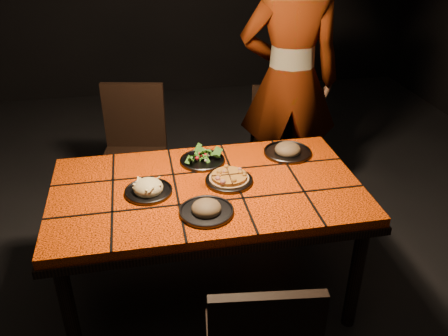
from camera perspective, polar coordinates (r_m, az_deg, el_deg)
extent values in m
cube|color=black|center=(2.95, -1.82, -15.04)|extent=(6.00, 7.00, 0.04)
cube|color=#FF4C08|center=(2.48, -2.09, -2.67)|extent=(1.60, 0.90, 0.05)
cube|color=black|center=(2.50, -2.07, -3.54)|extent=(1.62, 0.92, 0.04)
cylinder|color=black|center=(2.45, -18.02, -16.68)|extent=(0.07, 0.07, 0.66)
cylinder|color=black|center=(2.63, 15.52, -12.55)|extent=(0.07, 0.07, 0.66)
cylinder|color=black|center=(3.02, -16.81, -6.61)|extent=(0.07, 0.07, 0.66)
cylinder|color=black|center=(3.16, 10.00, -3.88)|extent=(0.07, 0.07, 0.66)
cube|color=black|center=(3.36, -10.94, 0.88)|extent=(0.51, 0.51, 0.04)
cube|color=black|center=(3.43, -10.75, 6.23)|extent=(0.43, 0.13, 0.47)
cylinder|color=black|center=(3.38, -14.01, -4.14)|extent=(0.04, 0.04, 0.44)
cylinder|color=black|center=(3.31, -8.12, -4.28)|extent=(0.04, 0.04, 0.44)
cylinder|color=black|center=(3.67, -12.77, -1.12)|extent=(0.04, 0.04, 0.44)
cylinder|color=black|center=(3.60, -7.34, -1.19)|extent=(0.04, 0.04, 0.44)
cube|color=black|center=(3.55, 6.43, 2.05)|extent=(0.46, 0.46, 0.04)
cube|color=black|center=(3.62, 6.42, 6.61)|extent=(0.39, 0.12, 0.43)
cylinder|color=black|center=(3.51, 3.85, -2.26)|extent=(0.03, 0.03, 0.40)
cylinder|color=black|center=(3.54, 8.97, -2.31)|extent=(0.03, 0.03, 0.40)
cylinder|color=black|center=(3.79, 3.69, 0.25)|extent=(0.03, 0.03, 0.40)
cylinder|color=black|center=(3.81, 8.44, 0.19)|extent=(0.03, 0.03, 0.40)
imported|color=brown|center=(3.36, 7.88, 10.30)|extent=(0.78, 0.59, 1.91)
cylinder|color=#3C3B41|center=(2.50, 0.62, -1.57)|extent=(0.25, 0.25, 0.01)
torus|color=#3C3B41|center=(2.49, 0.62, -1.41)|extent=(0.25, 0.25, 0.01)
cylinder|color=tan|center=(2.49, 0.62, -1.31)|extent=(0.21, 0.21, 0.01)
cylinder|color=gold|center=(2.48, 0.62, -1.02)|extent=(0.19, 0.19, 0.02)
cylinder|color=#3C3B41|center=(2.44, -9.06, -2.84)|extent=(0.24, 0.24, 0.01)
torus|color=#3C3B41|center=(2.43, -9.07, -2.68)|extent=(0.24, 0.24, 0.01)
ellipsoid|color=beige|center=(2.42, -9.11, -2.32)|extent=(0.15, 0.15, 0.08)
cylinder|color=#3C3B41|center=(2.69, -2.61, 0.86)|extent=(0.25, 0.25, 0.01)
torus|color=#3C3B41|center=(2.69, -2.61, 1.01)|extent=(0.26, 0.26, 0.01)
cylinder|color=#3C3B41|center=(2.26, -2.13, -5.30)|extent=(0.26, 0.26, 0.01)
torus|color=#3C3B41|center=(2.25, -2.13, -5.13)|extent=(0.26, 0.26, 0.01)
ellipsoid|color=brown|center=(2.24, -2.14, -4.72)|extent=(0.16, 0.16, 0.09)
cylinder|color=#3C3B41|center=(2.80, 7.65, 1.84)|extent=(0.28, 0.28, 0.01)
torus|color=#3C3B41|center=(2.80, 7.67, 1.99)|extent=(0.28, 0.28, 0.01)
ellipsoid|color=brown|center=(2.79, 7.69, 2.37)|extent=(0.17, 0.17, 0.09)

